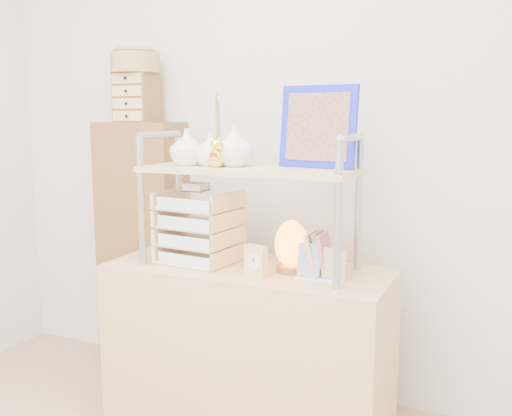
{
  "coord_description": "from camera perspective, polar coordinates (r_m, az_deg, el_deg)",
  "views": [
    {
      "loc": [
        1.0,
        -0.92,
        1.38
      ],
      "look_at": [
        0.04,
        1.2,
        1.0
      ],
      "focal_mm": 40.0,
      "sensor_mm": 36.0,
      "label": 1
    }
  ],
  "objects": [
    {
      "name": "letter_tray",
      "position": [
        2.48,
        -5.87,
        -2.32
      ],
      "size": [
        0.31,
        0.29,
        0.35
      ],
      "color": "#D2BC7E",
      "rests_on": "desk"
    },
    {
      "name": "cabinet",
      "position": [
        3.15,
        -11.21,
        -3.94
      ],
      "size": [
        0.45,
        0.24,
        1.35
      ],
      "primitive_type": "cube",
      "rotation": [
        0.0,
        0.0,
        0.01
      ],
      "color": "brown",
      "rests_on": "ground"
    },
    {
      "name": "drawer_chest",
      "position": [
        3.06,
        -11.93,
        10.74
      ],
      "size": [
        0.2,
        0.16,
        0.25
      ],
      "color": "brown",
      "rests_on": "cabinet"
    },
    {
      "name": "salt_lamp",
      "position": [
        2.33,
        3.53,
        -3.77
      ],
      "size": [
        0.14,
        0.13,
        0.22
      ],
      "color": "brown",
      "rests_on": "desk"
    },
    {
      "name": "desk",
      "position": [
        2.55,
        -0.76,
        -14.06
      ],
      "size": [
        1.2,
        0.5,
        0.75
      ],
      "primitive_type": "cube",
      "color": "tan",
      "rests_on": "ground"
    },
    {
      "name": "hutch",
      "position": [
        2.38,
        -1.56,
        4.78
      ],
      "size": [
        0.9,
        0.34,
        0.75
      ],
      "color": "#959CA2",
      "rests_on": "desk"
    },
    {
      "name": "desk_clock",
      "position": [
        2.25,
        -0.04,
        -5.38
      ],
      "size": [
        0.1,
        0.06,
        0.13
      ],
      "color": "tan",
      "rests_on": "desk"
    },
    {
      "name": "woven_basket",
      "position": [
        3.07,
        -12.01,
        14.01
      ],
      "size": [
        0.25,
        0.25,
        0.1
      ],
      "primitive_type": "cylinder",
      "color": "olive",
      "rests_on": "drawer_chest"
    },
    {
      "name": "postcard_stand",
      "position": [
        2.24,
        6.46,
        -6.16
      ],
      "size": [
        0.2,
        0.06,
        0.14
      ],
      "color": "white",
      "rests_on": "desk"
    }
  ]
}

